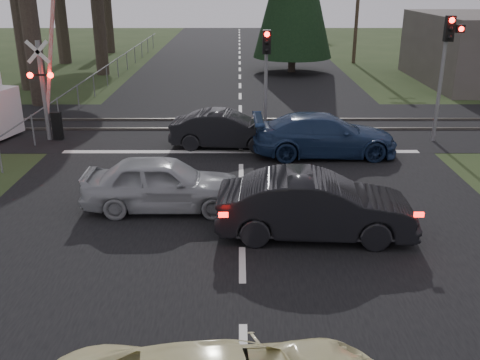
{
  "coord_description": "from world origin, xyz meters",
  "views": [
    {
      "loc": [
        -0.08,
        -10.41,
        5.95
      ],
      "look_at": [
        -0.05,
        1.87,
        1.3
      ],
      "focal_mm": 40.0,
      "sensor_mm": 36.0,
      "label": 1
    }
  ],
  "objects_px": {
    "blue_sedan": "(325,135)",
    "crossing_signal": "(49,88)",
    "dark_car_far": "(227,130)",
    "traffic_signal_right": "(447,55)",
    "traffic_signal_center": "(266,64)",
    "dark_hatchback": "(315,206)",
    "silver_car": "(163,183)"
  },
  "relations": [
    {
      "from": "blue_sedan",
      "to": "crossing_signal",
      "type": "bearing_deg",
      "value": 77.69
    },
    {
      "from": "dark_car_far",
      "to": "blue_sedan",
      "type": "bearing_deg",
      "value": -99.41
    },
    {
      "from": "crossing_signal",
      "to": "dark_car_far",
      "type": "xyz_separation_m",
      "value": [
        6.74,
        -1.0,
        -1.38
      ]
    },
    {
      "from": "traffic_signal_right",
      "to": "blue_sedan",
      "type": "relative_size",
      "value": 0.92
    },
    {
      "from": "traffic_signal_right",
      "to": "traffic_signal_center",
      "type": "xyz_separation_m",
      "value": [
        -6.55,
        1.2,
        -0.51
      ]
    },
    {
      "from": "traffic_signal_right",
      "to": "blue_sedan",
      "type": "height_order",
      "value": "traffic_signal_right"
    },
    {
      "from": "traffic_signal_right",
      "to": "dark_car_far",
      "type": "bearing_deg",
      "value": -175.15
    },
    {
      "from": "dark_hatchback",
      "to": "dark_car_far",
      "type": "relative_size",
      "value": 1.15
    },
    {
      "from": "traffic_signal_right",
      "to": "dark_hatchback",
      "type": "height_order",
      "value": "traffic_signal_right"
    },
    {
      "from": "traffic_signal_center",
      "to": "blue_sedan",
      "type": "bearing_deg",
      "value": -55.3
    },
    {
      "from": "traffic_signal_right",
      "to": "traffic_signal_center",
      "type": "distance_m",
      "value": 6.68
    },
    {
      "from": "dark_hatchback",
      "to": "crossing_signal",
      "type": "bearing_deg",
      "value": 50.66
    },
    {
      "from": "crossing_signal",
      "to": "silver_car",
      "type": "xyz_separation_m",
      "value": [
        5.13,
        -6.68,
        -1.32
      ]
    },
    {
      "from": "crossing_signal",
      "to": "dark_hatchback",
      "type": "bearing_deg",
      "value": -42.66
    },
    {
      "from": "dark_hatchback",
      "to": "traffic_signal_center",
      "type": "bearing_deg",
      "value": 8.12
    },
    {
      "from": "silver_car",
      "to": "dark_car_far",
      "type": "relative_size",
      "value": 1.05
    },
    {
      "from": "crossing_signal",
      "to": "blue_sedan",
      "type": "relative_size",
      "value": 1.37
    },
    {
      "from": "traffic_signal_center",
      "to": "blue_sedan",
      "type": "xyz_separation_m",
      "value": [
        1.97,
        -2.84,
        -2.07
      ]
    },
    {
      "from": "blue_sedan",
      "to": "dark_car_far",
      "type": "relative_size",
      "value": 1.24
    },
    {
      "from": "blue_sedan",
      "to": "traffic_signal_center",
      "type": "bearing_deg",
      "value": 33.16
    },
    {
      "from": "traffic_signal_right",
      "to": "blue_sedan",
      "type": "distance_m",
      "value": 5.5
    },
    {
      "from": "dark_hatchback",
      "to": "dark_car_far",
      "type": "xyz_separation_m",
      "value": [
        -2.3,
        7.34,
        -0.1
      ]
    },
    {
      "from": "traffic_signal_right",
      "to": "silver_car",
      "type": "height_order",
      "value": "traffic_signal_right"
    },
    {
      "from": "dark_hatchback",
      "to": "blue_sedan",
      "type": "distance_m",
      "value": 6.5
    },
    {
      "from": "traffic_signal_center",
      "to": "dark_car_far",
      "type": "xyz_separation_m",
      "value": [
        -1.53,
        -1.89,
        -2.13
      ]
    },
    {
      "from": "traffic_signal_center",
      "to": "silver_car",
      "type": "distance_m",
      "value": 8.45
    },
    {
      "from": "crossing_signal",
      "to": "dark_hatchback",
      "type": "distance_m",
      "value": 12.37
    },
    {
      "from": "traffic_signal_right",
      "to": "blue_sedan",
      "type": "bearing_deg",
      "value": -160.35
    },
    {
      "from": "crossing_signal",
      "to": "traffic_signal_right",
      "type": "distance_m",
      "value": 14.88
    },
    {
      "from": "traffic_signal_right",
      "to": "dark_car_far",
      "type": "xyz_separation_m",
      "value": [
        -8.08,
        -0.69,
        -2.64
      ]
    },
    {
      "from": "dark_car_far",
      "to": "traffic_signal_right",
      "type": "bearing_deg",
      "value": -79.35
    },
    {
      "from": "silver_car",
      "to": "traffic_signal_center",
      "type": "bearing_deg",
      "value": -22.71
    }
  ]
}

